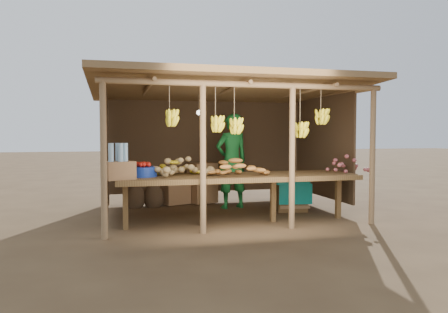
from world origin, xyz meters
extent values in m
plane|color=brown|center=(0.00, 0.00, 0.00)|extent=(60.00, 60.00, 0.00)
cylinder|color=#906E4A|center=(-2.10, -1.50, 1.10)|extent=(0.09, 0.09, 2.20)
cylinder|color=#906E4A|center=(2.10, -1.50, 1.10)|extent=(0.09, 0.09, 2.20)
cylinder|color=#906E4A|center=(-2.10, 1.50, 1.10)|extent=(0.09, 0.09, 2.20)
cylinder|color=#906E4A|center=(2.10, 1.50, 1.10)|extent=(0.09, 0.09, 2.20)
cylinder|color=#906E4A|center=(-0.70, -1.50, 1.10)|extent=(0.09, 0.09, 2.20)
cylinder|color=#906E4A|center=(0.70, -1.50, 1.10)|extent=(0.09, 0.09, 2.20)
cylinder|color=#906E4A|center=(0.00, -1.50, 2.20)|extent=(4.40, 0.09, 0.09)
cylinder|color=#906E4A|center=(0.00, 1.50, 2.20)|extent=(4.40, 0.09, 0.09)
cube|color=olive|center=(0.00, 0.00, 2.29)|extent=(4.70, 3.50, 0.28)
cube|color=#4C3723|center=(0.00, 1.48, 1.21)|extent=(4.20, 0.04, 1.98)
cube|color=#4C3723|center=(-2.08, 0.20, 1.21)|extent=(0.04, 2.40, 1.98)
cube|color=#4C3723|center=(2.08, 0.20, 1.21)|extent=(0.04, 2.40, 1.98)
cube|color=brown|center=(0.00, -0.95, 0.76)|extent=(3.90, 1.05, 0.08)
cube|color=brown|center=(-1.80, -0.95, 0.36)|extent=(0.08, 0.08, 0.72)
cube|color=brown|center=(-0.60, -0.95, 0.36)|extent=(0.08, 0.08, 0.72)
cube|color=brown|center=(0.60, -0.95, 0.36)|extent=(0.08, 0.08, 0.72)
cube|color=brown|center=(1.80, -0.95, 0.36)|extent=(0.08, 0.08, 0.72)
cylinder|color=navy|center=(-1.52, -0.86, 0.88)|extent=(0.44, 0.44, 0.15)
cube|color=olive|center=(-1.90, -1.21, 0.93)|extent=(0.51, 0.46, 0.27)
imported|color=#176B2A|center=(0.29, 0.53, 0.93)|extent=(0.76, 0.58, 1.86)
cube|color=brown|center=(1.30, -0.03, 0.26)|extent=(0.62, 0.55, 0.52)
cube|color=#0C847A|center=(1.30, -0.03, 0.55)|extent=(0.69, 0.62, 0.05)
cube|color=olive|center=(-0.16, 1.20, 0.23)|extent=(0.65, 0.59, 0.42)
cube|color=olive|center=(-0.16, 1.20, 0.65)|extent=(0.65, 0.59, 0.42)
cube|color=olive|center=(-0.74, 1.20, 0.23)|extent=(0.65, 0.59, 0.42)
ellipsoid|color=#4C3723|center=(-1.56, 1.03, 0.24)|extent=(0.41, 0.41, 0.55)
ellipsoid|color=#4C3723|center=(-1.19, 1.03, 0.24)|extent=(0.41, 0.41, 0.55)
camera|label=1|loc=(-1.97, -7.73, 1.47)|focal=35.00mm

